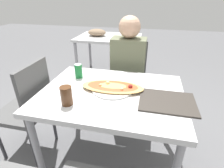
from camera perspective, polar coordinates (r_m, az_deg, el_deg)
The scene contains 10 objects.
ground_plane at distance 1.82m, azimuth -0.15°, elevation -22.61°, with size 14.00×14.00×0.00m, color #59595B.
dining_table at distance 1.39m, azimuth -0.18°, elevation -5.27°, with size 1.09×0.82×0.72m.
chair_far_seated at distance 2.08m, azimuth 5.42°, elevation 2.48°, with size 0.40×0.40×0.92m.
chair_side_left at distance 1.70m, azimuth -25.70°, elevation -6.59°, with size 0.40×0.40×0.92m.
person_seated at distance 1.90m, azimuth 5.20°, elevation 6.50°, with size 0.36×0.24×1.21m.
pizza_main at distance 1.37m, azimuth 0.36°, elevation -1.05°, with size 0.49×0.33×0.06m.
soda_can at distance 1.58m, azimuth -10.88°, elevation 4.20°, with size 0.07×0.07×0.12m.
drink_glass at distance 1.20m, azimuth -14.66°, elevation -3.72°, with size 0.08×0.08×0.13m.
serving_tray at distance 1.27m, azimuth 17.57°, elevation -5.49°, with size 0.38×0.30×0.01m.
background_table at distance 3.21m, azimuth -1.68°, elevation 14.36°, with size 1.10×0.80×0.84m.
Camera 1 is at (0.26, -1.14, 1.39)m, focal length 28.00 mm.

